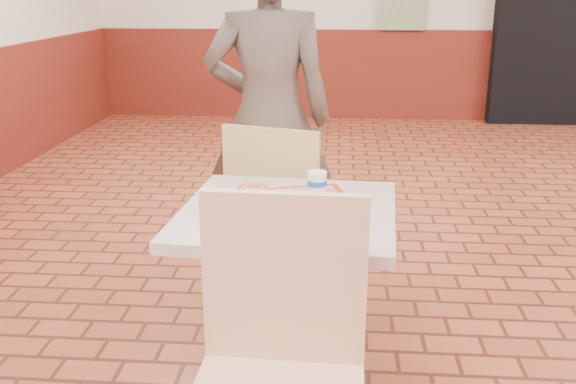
# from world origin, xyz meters

# --- Properties ---
(corridor_doorway) EXTENTS (1.60, 0.22, 2.20)m
(corridor_doorway) POSITION_xyz_m (1.20, 4.88, 1.10)
(corridor_doorway) COLOR black
(corridor_doorway) RESTS_ON ground
(main_table) EXTENTS (0.72, 0.72, 0.76)m
(main_table) POSITION_xyz_m (-1.43, -0.36, 0.51)
(main_table) COLOR beige
(main_table) RESTS_ON ground
(chair_main_front) EXTENTS (0.46, 0.46, 0.97)m
(chair_main_front) POSITION_xyz_m (-1.41, -0.95, 0.54)
(chair_main_front) COLOR #E1B187
(chair_main_front) RESTS_ON ground
(chair_main_back) EXTENTS (0.53, 0.53, 0.92)m
(chair_main_back) POSITION_xyz_m (-1.51, 0.27, 0.51)
(chair_main_back) COLOR #E2CF88
(chair_main_back) RESTS_ON ground
(customer) EXTENTS (0.66, 0.46, 1.71)m
(customer) POSITION_xyz_m (-1.61, 0.67, 0.86)
(customer) COLOR brown
(customer) RESTS_ON ground
(serving_tray) EXTENTS (0.43, 0.34, 0.03)m
(serving_tray) POSITION_xyz_m (-1.43, -0.36, 0.77)
(serving_tray) COLOR red
(serving_tray) RESTS_ON main_table
(ring_donut) EXTENTS (0.12, 0.12, 0.03)m
(ring_donut) POSITION_xyz_m (-1.56, -0.29, 0.80)
(ring_donut) COLOR #C47A47
(ring_donut) RESTS_ON serving_tray
(long_john_donut) EXTENTS (0.15, 0.09, 0.04)m
(long_john_donut) POSITION_xyz_m (-1.40, -0.38, 0.81)
(long_john_donut) COLOR gold
(long_john_donut) RESTS_ON serving_tray
(paper_cup) EXTENTS (0.07, 0.07, 0.09)m
(paper_cup) POSITION_xyz_m (-1.34, -0.29, 0.83)
(paper_cup) COLOR white
(paper_cup) RESTS_ON serving_tray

